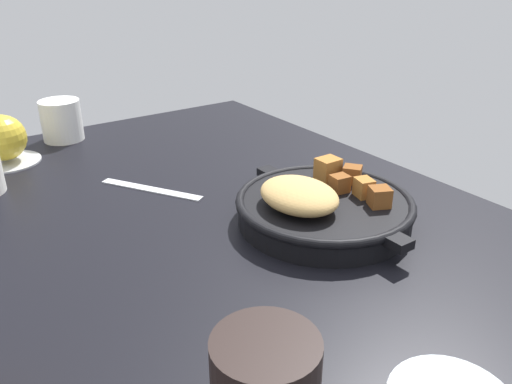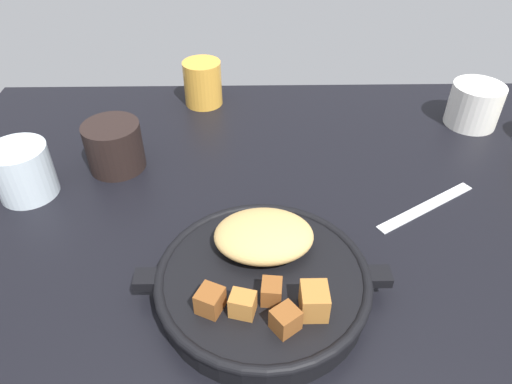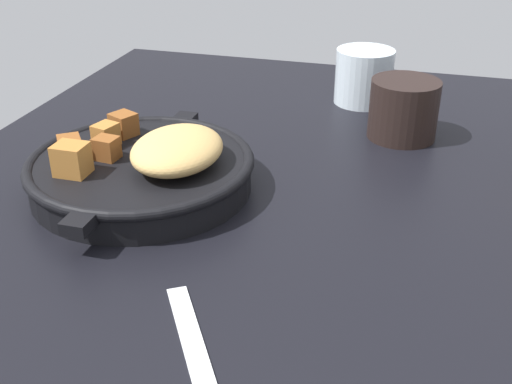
{
  "view_description": "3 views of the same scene",
  "coord_description": "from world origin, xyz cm",
  "px_view_note": "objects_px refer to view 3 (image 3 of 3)",
  "views": [
    {
      "loc": [
        -50.64,
        28.54,
        32.76
      ],
      "look_at": [
        -4.33,
        -3.76,
        6.66
      ],
      "focal_mm": 36.06,
      "sensor_mm": 36.0,
      "label": 1
    },
    {
      "loc": [
        -6.98,
        -48.48,
        42.81
      ],
      "look_at": [
        -6.24,
        -4.96,
        7.68
      ],
      "focal_mm": 33.39,
      "sensor_mm": 36.0,
      "label": 2
    },
    {
      "loc": [
        48.55,
        13.8,
        31.47
      ],
      "look_at": [
        -1.36,
        -0.28,
        3.71
      ],
      "focal_mm": 44.69,
      "sensor_mm": 36.0,
      "label": 3
    }
  ],
  "objects_px": {
    "butter_knife": "(198,360)",
    "coffee_mug_dark": "(403,109)",
    "water_glass_short": "(364,76)",
    "cast_iron_skillet": "(144,167)"
  },
  "relations": [
    {
      "from": "butter_knife",
      "to": "coffee_mug_dark",
      "type": "bearing_deg",
      "value": 134.82
    },
    {
      "from": "water_glass_short",
      "to": "coffee_mug_dark",
      "type": "distance_m",
      "value": 0.13
    },
    {
      "from": "cast_iron_skillet",
      "to": "butter_knife",
      "type": "distance_m",
      "value": 0.27
    },
    {
      "from": "water_glass_short",
      "to": "coffee_mug_dark",
      "type": "xyz_separation_m",
      "value": [
        0.11,
        0.06,
        -0.0
      ]
    },
    {
      "from": "cast_iron_skillet",
      "to": "coffee_mug_dark",
      "type": "relative_size",
      "value": 3.33
    },
    {
      "from": "butter_knife",
      "to": "water_glass_short",
      "type": "distance_m",
      "value": 0.56
    },
    {
      "from": "water_glass_short",
      "to": "coffee_mug_dark",
      "type": "height_order",
      "value": "water_glass_short"
    },
    {
      "from": "cast_iron_skillet",
      "to": "water_glass_short",
      "type": "bearing_deg",
      "value": 150.42
    },
    {
      "from": "butter_knife",
      "to": "water_glass_short",
      "type": "bearing_deg",
      "value": 143.76
    },
    {
      "from": "water_glass_short",
      "to": "cast_iron_skillet",
      "type": "bearing_deg",
      "value": -29.58
    }
  ]
}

